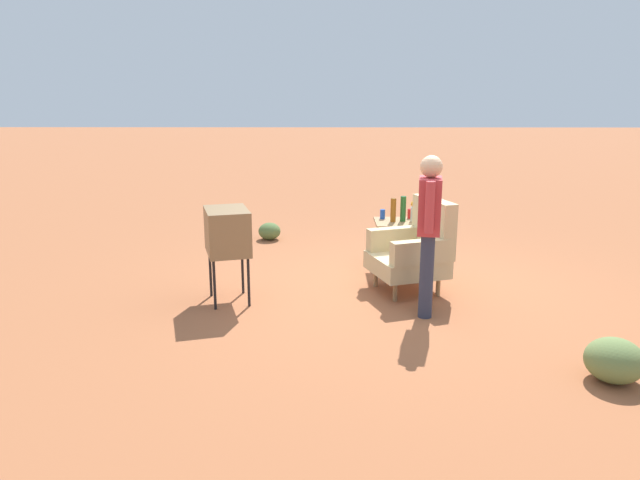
{
  "coord_description": "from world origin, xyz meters",
  "views": [
    {
      "loc": [
        6.52,
        -0.82,
        2.27
      ],
      "look_at": [
        0.15,
        -0.88,
        0.65
      ],
      "focal_mm": 33.5,
      "sensor_mm": 36.0,
      "label": 1
    }
  ],
  "objects_px": {
    "armchair": "(415,249)",
    "soda_can_blue": "(383,214)",
    "bottle_tall_amber": "(393,210)",
    "tv_on_stand": "(228,232)",
    "bottle_wine_green": "(403,209)",
    "flower_vase": "(414,210)",
    "side_table": "(397,229)",
    "soda_can_red": "(410,214)",
    "person_standing": "(429,225)"
  },
  "relations": [
    {
      "from": "armchair",
      "to": "soda_can_blue",
      "type": "height_order",
      "value": "armchair"
    },
    {
      "from": "bottle_tall_amber",
      "to": "soda_can_blue",
      "type": "bearing_deg",
      "value": -145.37
    },
    {
      "from": "tv_on_stand",
      "to": "bottle_tall_amber",
      "type": "distance_m",
      "value": 2.24
    },
    {
      "from": "soda_can_blue",
      "to": "bottle_wine_green",
      "type": "bearing_deg",
      "value": 59.72
    },
    {
      "from": "bottle_wine_green",
      "to": "bottle_tall_amber",
      "type": "bearing_deg",
      "value": -78.15
    },
    {
      "from": "soda_can_blue",
      "to": "flower_vase",
      "type": "height_order",
      "value": "flower_vase"
    },
    {
      "from": "side_table",
      "to": "soda_can_red",
      "type": "relative_size",
      "value": 5.21
    },
    {
      "from": "bottle_wine_green",
      "to": "flower_vase",
      "type": "distance_m",
      "value": 0.14
    },
    {
      "from": "person_standing",
      "to": "bottle_wine_green",
      "type": "relative_size",
      "value": 5.12
    },
    {
      "from": "armchair",
      "to": "soda_can_blue",
      "type": "bearing_deg",
      "value": -163.25
    },
    {
      "from": "side_table",
      "to": "person_standing",
      "type": "height_order",
      "value": "person_standing"
    },
    {
      "from": "tv_on_stand",
      "to": "flower_vase",
      "type": "relative_size",
      "value": 3.89
    },
    {
      "from": "armchair",
      "to": "side_table",
      "type": "distance_m",
      "value": 0.83
    },
    {
      "from": "bottle_tall_amber",
      "to": "bottle_wine_green",
      "type": "xyz_separation_m",
      "value": [
        -0.03,
        0.13,
        0.01
      ]
    },
    {
      "from": "bottle_tall_amber",
      "to": "soda_can_red",
      "type": "height_order",
      "value": "bottle_tall_amber"
    },
    {
      "from": "armchair",
      "to": "bottle_wine_green",
      "type": "distance_m",
      "value": 0.88
    },
    {
      "from": "soda_can_blue",
      "to": "flower_vase",
      "type": "distance_m",
      "value": 0.42
    },
    {
      "from": "tv_on_stand",
      "to": "soda_can_red",
      "type": "relative_size",
      "value": 8.44
    },
    {
      "from": "armchair",
      "to": "side_table",
      "type": "relative_size",
      "value": 1.67
    },
    {
      "from": "person_standing",
      "to": "soda_can_blue",
      "type": "distance_m",
      "value": 1.75
    },
    {
      "from": "tv_on_stand",
      "to": "soda_can_red",
      "type": "xyz_separation_m",
      "value": [
        -1.39,
        2.15,
        -0.09
      ]
    },
    {
      "from": "soda_can_red",
      "to": "armchair",
      "type": "bearing_deg",
      "value": -3.93
    },
    {
      "from": "bottle_wine_green",
      "to": "soda_can_red",
      "type": "relative_size",
      "value": 2.62
    },
    {
      "from": "armchair",
      "to": "person_standing",
      "type": "xyz_separation_m",
      "value": [
        0.74,
        0.01,
        0.44
      ]
    },
    {
      "from": "person_standing",
      "to": "flower_vase",
      "type": "height_order",
      "value": "person_standing"
    },
    {
      "from": "bottle_tall_amber",
      "to": "soda_can_blue",
      "type": "height_order",
      "value": "bottle_tall_amber"
    },
    {
      "from": "tv_on_stand",
      "to": "bottle_wine_green",
      "type": "xyz_separation_m",
      "value": [
        -1.21,
        2.03,
        0.01
      ]
    },
    {
      "from": "person_standing",
      "to": "armchair",
      "type": "bearing_deg",
      "value": -179.34
    },
    {
      "from": "bottle_tall_amber",
      "to": "side_table",
      "type": "bearing_deg",
      "value": 108.58
    },
    {
      "from": "bottle_tall_amber",
      "to": "bottle_wine_green",
      "type": "relative_size",
      "value": 0.94
    },
    {
      "from": "person_standing",
      "to": "flower_vase",
      "type": "distance_m",
      "value": 1.59
    },
    {
      "from": "tv_on_stand",
      "to": "flower_vase",
      "type": "distance_m",
      "value": 2.49
    },
    {
      "from": "flower_vase",
      "to": "bottle_tall_amber",
      "type": "bearing_deg",
      "value": -81.65
    },
    {
      "from": "bottle_tall_amber",
      "to": "soda_can_blue",
      "type": "distance_m",
      "value": 0.22
    },
    {
      "from": "armchair",
      "to": "side_table",
      "type": "height_order",
      "value": "armchair"
    },
    {
      "from": "bottle_wine_green",
      "to": "flower_vase",
      "type": "xyz_separation_m",
      "value": [
        -0.01,
        0.14,
        -0.01
      ]
    },
    {
      "from": "side_table",
      "to": "soda_can_red",
      "type": "height_order",
      "value": "soda_can_red"
    },
    {
      "from": "side_table",
      "to": "bottle_wine_green",
      "type": "xyz_separation_m",
      "value": [
        -0.01,
        0.07,
        0.25
      ]
    },
    {
      "from": "side_table",
      "to": "tv_on_stand",
      "type": "distance_m",
      "value": 2.31
    },
    {
      "from": "side_table",
      "to": "tv_on_stand",
      "type": "xyz_separation_m",
      "value": [
        1.2,
        -1.96,
        0.24
      ]
    },
    {
      "from": "side_table",
      "to": "soda_can_red",
      "type": "distance_m",
      "value": 0.31
    },
    {
      "from": "person_standing",
      "to": "side_table",
      "type": "bearing_deg",
      "value": -175.42
    },
    {
      "from": "side_table",
      "to": "bottle_tall_amber",
      "type": "bearing_deg",
      "value": -71.42
    },
    {
      "from": "bottle_tall_amber",
      "to": "flower_vase",
      "type": "relative_size",
      "value": 1.13
    },
    {
      "from": "person_standing",
      "to": "bottle_tall_amber",
      "type": "height_order",
      "value": "person_standing"
    },
    {
      "from": "side_table",
      "to": "person_standing",
      "type": "bearing_deg",
      "value": 4.58
    },
    {
      "from": "bottle_wine_green",
      "to": "flower_vase",
      "type": "height_order",
      "value": "bottle_wine_green"
    },
    {
      "from": "soda_can_red",
      "to": "soda_can_blue",
      "type": "relative_size",
      "value": 1.0
    },
    {
      "from": "tv_on_stand",
      "to": "bottle_tall_amber",
      "type": "relative_size",
      "value": 3.43
    },
    {
      "from": "bottle_wine_green",
      "to": "soda_can_red",
      "type": "distance_m",
      "value": 0.24
    }
  ]
}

